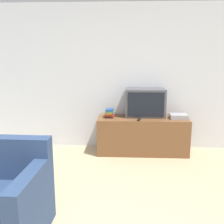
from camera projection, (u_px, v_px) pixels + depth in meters
wall_back at (102, 78)px, 4.78m from camera, size 9.00×0.06×2.60m
tv_stand at (142, 135)px, 4.63m from camera, size 1.57×0.55×0.63m
television at (145, 103)px, 4.62m from camera, size 0.70×0.34×0.49m
book_stack at (109, 113)px, 4.60m from camera, size 0.17×0.23×0.15m
remote_on_stand at (139, 119)px, 4.39m from camera, size 0.08×0.16×0.02m
set_top_box at (179, 116)px, 4.51m from camera, size 0.30×0.24×0.08m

